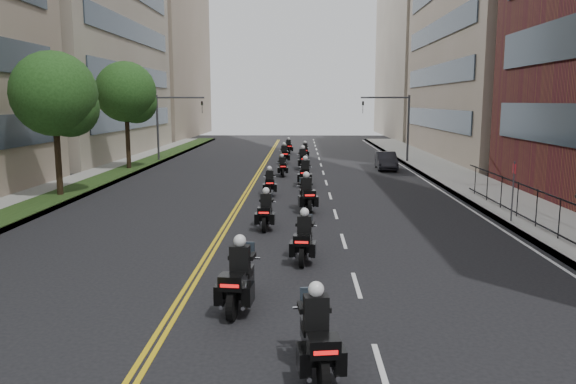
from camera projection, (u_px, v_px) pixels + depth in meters
name	position (u px, v px, depth m)	size (l,w,h in m)	color
sidewalk_right	(493.00, 195.00, 30.29)	(4.00, 90.00, 0.15)	gray
sidewalk_left	(54.00, 193.00, 30.88)	(4.00, 90.00, 0.15)	gray
grass_strip	(68.00, 192.00, 30.84)	(2.00, 90.00, 0.04)	#1B3413
building_right_far	(441.00, 45.00, 80.29)	(15.00, 28.00, 26.00)	gray
building_left_far	(139.00, 46.00, 81.36)	(16.00, 28.00, 26.00)	gray
street_trees	(2.00, 100.00, 23.74)	(4.40, 38.40, 7.98)	#332116
traffic_signal_right	(397.00, 118.00, 46.55)	(4.09, 0.20, 5.60)	#3F3F44
traffic_signal_left	(169.00, 118.00, 47.01)	(4.09, 0.20, 5.60)	#3F3F44
motorcycle_1	(317.00, 339.00, 10.47)	(0.71, 2.40, 1.77)	black
motorcycle_2	(239.00, 280.00, 13.83)	(0.70, 2.50, 1.85)	black
motorcycle_3	(304.00, 240.00, 17.99)	(0.63, 2.32, 1.72)	black
motorcycle_4	(266.00, 212.00, 22.61)	(0.52, 2.26, 1.67)	black
motorcycle_5	(307.00, 196.00, 26.18)	(0.76, 2.50, 1.85)	black
motorcycle_6	(270.00, 184.00, 30.62)	(0.55, 2.17, 1.60)	black
motorcycle_7	(305.00, 174.00, 34.08)	(0.60, 2.48, 1.83)	black
motorcycle_8	(282.00, 167.00, 38.49)	(0.60, 2.07, 1.53)	black
motorcycle_9	(303.00, 160.00, 42.29)	(0.68, 2.46, 1.82)	black
motorcycle_10	(284.00, 155.00, 46.39)	(0.67, 2.36, 1.74)	black
motorcycle_11	(305.00, 152.00, 50.41)	(0.49, 2.15, 1.59)	black
motorcycle_12	(289.00, 147.00, 55.11)	(0.63, 2.15, 1.59)	black
parked_sedan	(386.00, 161.00, 42.18)	(1.41, 4.03, 1.33)	black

